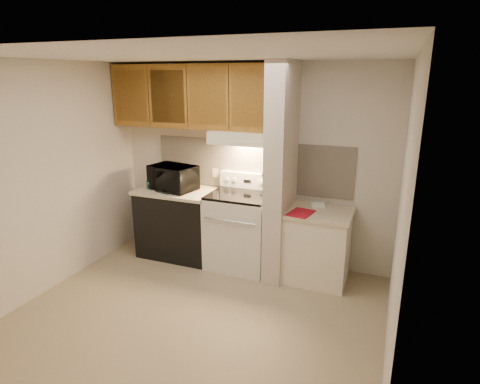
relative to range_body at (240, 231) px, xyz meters
The scene contains 50 objects.
floor 1.24m from the range_body, 90.00° to the right, with size 3.60×3.60×0.00m, color tan.
ceiling 2.34m from the range_body, 90.00° to the right, with size 3.60×3.60×0.00m, color white.
wall_back 0.86m from the range_body, 90.00° to the left, with size 3.60×0.02×2.50m, color beige.
wall_left 2.28m from the range_body, 147.31° to the right, with size 0.02×3.00×2.50m, color beige.
wall_right 2.28m from the range_body, 32.69° to the right, with size 0.02×3.00×2.50m, color beige.
backsplash 0.84m from the range_body, 90.00° to the left, with size 2.60×0.02×0.63m, color beige.
range_body is the anchor object (origin of this frame).
oven_window 0.32m from the range_body, 90.00° to the right, with size 0.50×0.01×0.30m, color black.
oven_handle 0.44m from the range_body, 90.00° to the right, with size 0.02×0.02×0.65m, color silver.
cooktop 0.48m from the range_body, ahead, with size 0.74×0.64×0.03m, color black.
range_backguard 0.66m from the range_body, 90.00° to the left, with size 0.76×0.08×0.20m, color silver.
range_display 0.64m from the range_body, 90.00° to the left, with size 0.10×0.01×0.04m, color black.
range_knob_left_outer 0.70m from the range_body, 139.40° to the left, with size 0.05×0.05×0.02m, color silver.
range_knob_left_inner 0.66m from the range_body, 126.87° to the left, with size 0.05×0.05×0.02m, color silver.
range_knob_right_inner 0.66m from the range_body, 53.13° to the left, with size 0.05×0.05×0.02m, color silver.
range_knob_right_outer 0.70m from the range_body, 40.60° to the left, with size 0.05×0.05×0.02m, color silver.
dishwasher_front 0.88m from the range_body, behind, with size 1.00×0.63×0.87m, color black.
left_countertop 0.98m from the range_body, behind, with size 1.04×0.67×0.04m, color beige.
spoon_rest 1.09m from the range_body, 168.90° to the right, with size 0.22×0.07×0.01m, color black.
teal_jar 1.33m from the range_body, behind, with size 0.09×0.09×0.11m, color #2B635E.
outlet 0.86m from the range_body, 146.31° to the left, with size 0.08×0.01×0.12m, color #F0E7CB.
microwave 1.11m from the range_body, behind, with size 0.58×0.39×0.32m, color black.
partition_pillar 0.94m from the range_body, ahead, with size 0.22×0.70×2.50m, color beige.
pillar_trim 0.93m from the range_body, ahead, with size 0.01×0.70×0.04m, color #986423.
knife_strip 0.95m from the range_body, ahead, with size 0.02×0.42×0.04m, color black.
knife_blade_a 0.87m from the range_body, 28.61° to the right, with size 0.01×0.04×0.16m, color silver.
knife_handle_a 1.01m from the range_body, 28.44° to the right, with size 0.02×0.02×0.10m, color black.
knife_blade_b 0.85m from the range_body, 20.45° to the right, with size 0.01×0.04×0.18m, color silver.
knife_handle_b 0.99m from the range_body, 20.33° to the right, with size 0.02×0.02×0.10m, color black.
knife_blade_c 0.83m from the range_body, ahead, with size 0.01×0.04×0.20m, color silver.
knife_handle_c 0.99m from the range_body, ahead, with size 0.02×0.02×0.10m, color black.
knife_blade_d 0.85m from the range_body, ahead, with size 0.01×0.04×0.16m, color silver.
knife_handle_d 0.99m from the range_body, ahead, with size 0.02×0.02×0.10m, color black.
knife_blade_e 0.84m from the range_body, 13.76° to the left, with size 0.01×0.04×0.18m, color silver.
knife_handle_e 0.99m from the range_body, 15.71° to the left, with size 0.02×0.02×0.10m, color black.
oven_mitt 0.79m from the range_body, 23.58° to the left, with size 0.03×0.11×0.26m, color slate.
right_cab_base 0.97m from the range_body, ahead, with size 0.70×0.60×0.81m, color #F0E7CB.
right_countertop 1.04m from the range_body, ahead, with size 0.74×0.64×0.04m, color beige.
red_folder 0.90m from the range_body, 11.10° to the right, with size 0.24×0.32×0.01m, color #AB1020.
white_box 1.02m from the range_body, 10.22° to the left, with size 0.16×0.11×0.04m, color white.
range_hood 1.17m from the range_body, 90.00° to the left, with size 0.78×0.44×0.15m, color #F0E7CB.
hood_lip 1.12m from the range_body, 90.00° to the right, with size 0.78×0.04×0.06m, color #F0E7CB.
upper_cabinets 1.77m from the range_body, 166.16° to the left, with size 2.18×0.33×0.77m, color #986423.
cab_door_a 2.22m from the range_body, behind, with size 0.46×0.01×0.63m, color #986423.
cab_gap_a 2.04m from the range_body, behind, with size 0.01×0.01×0.73m, color black.
cab_door_b 1.89m from the range_body, behind, with size 0.46×0.01×0.63m, color #986423.
cab_gap_b 1.77m from the range_body, behind, with size 0.01×0.01×0.73m, color black.
cab_door_c 1.68m from the range_body, behind, with size 0.46×0.01×0.63m, color #986423.
cab_gap_c 1.63m from the range_body, behind, with size 0.01×0.01×0.73m, color black.
cab_door_d 1.63m from the range_body, ahead, with size 0.46×0.01×0.63m, color #986423.
Camera 1 is at (1.72, -3.19, 2.33)m, focal length 30.00 mm.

